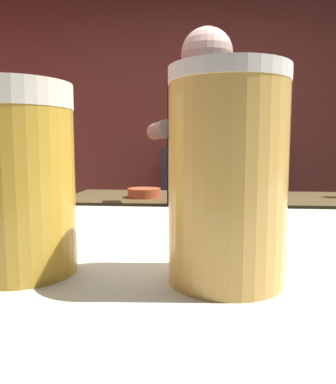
# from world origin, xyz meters

# --- Properties ---
(wall_back) EXTENTS (5.20, 0.10, 2.70)m
(wall_back) POSITION_xyz_m (0.00, 2.20, 1.35)
(wall_back) COLOR brown
(wall_back) RESTS_ON ground
(prep_counter) EXTENTS (2.10, 0.60, 0.89)m
(prep_counter) POSITION_xyz_m (0.35, 0.76, 0.45)
(prep_counter) COLOR #504023
(prep_counter) RESTS_ON ground
(back_shelf) EXTENTS (0.89, 0.36, 1.17)m
(back_shelf) POSITION_xyz_m (0.15, 1.92, 0.59)
(back_shelf) COLOR #3E3442
(back_shelf) RESTS_ON ground
(bartender) EXTENTS (0.50, 0.55, 1.67)m
(bartender) POSITION_xyz_m (0.07, 0.30, 0.96)
(bartender) COLOR #37243A
(bartender) RESTS_ON ground
(mixing_bowl) EXTENTS (0.18, 0.18, 0.05)m
(mixing_bowl) POSITION_xyz_m (-0.27, 0.69, 0.92)
(mixing_bowl) COLOR #CC522F
(mixing_bowl) RESTS_ON prep_counter
(chefs_knife) EXTENTS (0.24, 0.10, 0.01)m
(chefs_knife) POSITION_xyz_m (0.35, 0.71, 0.90)
(chefs_knife) COLOR silver
(chefs_knife) RESTS_ON prep_counter
(pint_glass_near) EXTENTS (0.08, 0.08, 0.14)m
(pint_glass_near) POSITION_xyz_m (0.07, -1.10, 1.14)
(pint_glass_near) COLOR #E5AC4F
(pint_glass_near) RESTS_ON bar_counter
(pint_glass_far) EXTENTS (0.08, 0.08, 0.14)m
(pint_glass_far) POSITION_xyz_m (-0.07, -1.10, 1.14)
(pint_glass_far) COLOR gold
(pint_glass_far) RESTS_ON bar_counter
(bottle_vinegar) EXTENTS (0.07, 0.07, 0.18)m
(bottle_vinegar) POSITION_xyz_m (0.43, 1.97, 1.24)
(bottle_vinegar) COLOR black
(bottle_vinegar) RESTS_ON back_shelf
(bottle_olive_oil) EXTENTS (0.06, 0.06, 0.27)m
(bottle_olive_oil) POSITION_xyz_m (0.24, 1.89, 1.28)
(bottle_olive_oil) COLOR black
(bottle_olive_oil) RESTS_ON back_shelf
(bottle_soy) EXTENTS (0.07, 0.07, 0.21)m
(bottle_soy) POSITION_xyz_m (0.03, 1.93, 1.25)
(bottle_soy) COLOR #4A8A29
(bottle_soy) RESTS_ON back_shelf
(bottle_hot_sauce) EXTENTS (0.07, 0.07, 0.18)m
(bottle_hot_sauce) POSITION_xyz_m (0.16, 1.96, 1.24)
(bottle_hot_sauce) COLOR black
(bottle_hot_sauce) RESTS_ON back_shelf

